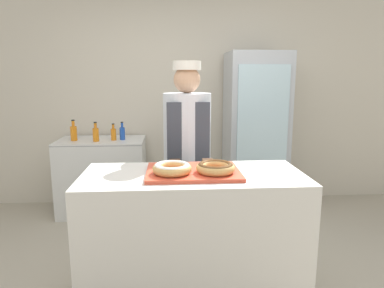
% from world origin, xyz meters
% --- Properties ---
extents(wall_back, '(8.00, 0.06, 2.70)m').
position_xyz_m(wall_back, '(0.00, 2.13, 1.35)').
color(wall_back, beige).
rests_on(wall_back, ground_plane).
extents(display_counter, '(1.47, 0.66, 0.94)m').
position_xyz_m(display_counter, '(0.00, 0.00, 0.47)').
color(display_counter, beige).
rests_on(display_counter, ground_plane).
extents(serving_tray, '(0.61, 0.46, 0.02)m').
position_xyz_m(serving_tray, '(0.00, 0.00, 0.95)').
color(serving_tray, '#D84C33').
rests_on(serving_tray, display_counter).
extents(donut_light_glaze, '(0.25, 0.25, 0.06)m').
position_xyz_m(donut_light_glaze, '(-0.14, -0.07, 1.00)').
color(donut_light_glaze, tan).
rests_on(donut_light_glaze, serving_tray).
extents(donut_chocolate_glaze, '(0.25, 0.25, 0.06)m').
position_xyz_m(donut_chocolate_glaze, '(0.14, -0.07, 1.00)').
color(donut_chocolate_glaze, tan).
rests_on(donut_chocolate_glaze, serving_tray).
extents(brownie_back_left, '(0.08, 0.08, 0.03)m').
position_xyz_m(brownie_back_left, '(-0.12, 0.16, 0.98)').
color(brownie_back_left, '#382111').
rests_on(brownie_back_left, serving_tray).
extents(brownie_back_right, '(0.08, 0.08, 0.03)m').
position_xyz_m(brownie_back_right, '(0.12, 0.16, 0.98)').
color(brownie_back_right, '#382111').
rests_on(brownie_back_right, serving_tray).
extents(baker_person, '(0.40, 0.40, 1.70)m').
position_xyz_m(baker_person, '(-0.00, 0.70, 0.89)').
color(baker_person, '#4C4C51').
rests_on(baker_person, ground_plane).
extents(beverage_fridge, '(0.68, 0.63, 1.85)m').
position_xyz_m(beverage_fridge, '(0.86, 1.76, 0.93)').
color(beverage_fridge, '#ADB2B7').
rests_on(beverage_fridge, ground_plane).
extents(chest_freezer, '(0.98, 0.60, 0.87)m').
position_xyz_m(chest_freezer, '(-0.94, 1.76, 0.44)').
color(chest_freezer, silver).
rests_on(chest_freezer, ground_plane).
extents(bottle_orange, '(0.07, 0.07, 0.24)m').
position_xyz_m(bottle_orange, '(-1.23, 1.71, 0.96)').
color(bottle_orange, orange).
rests_on(bottle_orange, chest_freezer).
extents(bottle_blue, '(0.06, 0.06, 0.21)m').
position_xyz_m(bottle_blue, '(-0.69, 1.73, 0.95)').
color(bottle_blue, '#1E4CB2').
rests_on(bottle_blue, chest_freezer).
extents(bottle_orange_b, '(0.06, 0.06, 0.19)m').
position_xyz_m(bottle_orange_b, '(-0.78, 1.70, 0.94)').
color(bottle_orange_b, orange).
rests_on(bottle_orange_b, chest_freezer).
extents(bottle_orange_b_b, '(0.07, 0.07, 0.22)m').
position_xyz_m(bottle_orange_b_b, '(-0.97, 1.64, 0.95)').
color(bottle_orange_b_b, orange).
rests_on(bottle_orange_b_b, chest_freezer).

